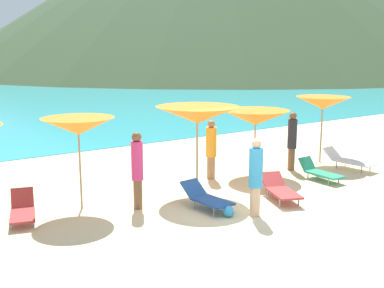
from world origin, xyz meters
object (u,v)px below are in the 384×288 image
(beachgoer_1, at_px, (211,148))
(beachgoer_2, at_px, (256,175))
(umbrella_3, at_px, (255,118))
(beachgoer_0, at_px, (137,167))
(umbrella_2, at_px, (197,115))
(lounge_chair_1, at_px, (280,189))
(umbrella_4, at_px, (323,103))
(lounge_chair_0, at_px, (348,160))
(umbrella_1, at_px, (78,126))
(lounge_chair_4, at_px, (206,197))
(beachgoer_3, at_px, (292,139))
(beach_ball, at_px, (228,211))
(lounge_chair_2, at_px, (320,171))
(lounge_chair_3, at_px, (23,210))

(beachgoer_1, relative_size, beachgoer_2, 0.97)
(umbrella_3, bearing_deg, beachgoer_0, -168.94)
(umbrella_3, bearing_deg, beachgoer_1, 168.64)
(umbrella_2, bearing_deg, lounge_chair_1, -51.93)
(umbrella_4, distance_m, lounge_chair_0, 2.12)
(lounge_chair_1, bearing_deg, beachgoer_2, -136.96)
(umbrella_1, bearing_deg, umbrella_3, 0.88)
(umbrella_1, distance_m, umbrella_2, 3.15)
(lounge_chair_1, distance_m, beachgoer_2, 1.62)
(umbrella_4, height_order, lounge_chair_4, umbrella_4)
(lounge_chair_1, height_order, beachgoer_3, beachgoer_3)
(beachgoer_1, bearing_deg, umbrella_3, -60.65)
(beachgoer_1, distance_m, beachgoer_2, 3.44)
(beach_ball, bearing_deg, lounge_chair_0, 12.11)
(umbrella_3, distance_m, lounge_chair_0, 3.56)
(lounge_chair_1, relative_size, beachgoer_3, 0.86)
(umbrella_4, bearing_deg, lounge_chair_1, -152.00)
(umbrella_4, bearing_deg, lounge_chair_2, -140.28)
(beachgoer_0, bearing_deg, lounge_chair_1, -8.05)
(lounge_chair_3, distance_m, beach_ball, 4.72)
(umbrella_2, xyz_separation_m, beachgoer_2, (0.02, -2.30, -1.15))
(umbrella_3, relative_size, lounge_chair_0, 1.26)
(beach_ball, bearing_deg, umbrella_2, 75.13)
(umbrella_3, distance_m, lounge_chair_1, 3.11)
(umbrella_1, height_order, lounge_chair_4, umbrella_1)
(beachgoer_2, height_order, beach_ball, beachgoer_2)
(lounge_chair_1, distance_m, lounge_chair_2, 2.48)
(lounge_chair_1, height_order, lounge_chair_3, lounge_chair_3)
(umbrella_4, xyz_separation_m, beachgoer_1, (-4.45, 0.45, -1.11))
(beach_ball, bearing_deg, beachgoer_3, 26.82)
(umbrella_1, xyz_separation_m, lounge_chair_3, (-1.44, -0.06, -1.79))
(lounge_chair_0, relative_size, beachgoer_2, 0.95)
(umbrella_2, distance_m, lounge_chair_2, 4.34)
(lounge_chair_1, height_order, lounge_chair_2, lounge_chair_2)
(beachgoer_2, bearing_deg, beachgoer_1, 124.64)
(lounge_chair_0, distance_m, beachgoer_1, 4.78)
(lounge_chair_3, height_order, beachgoer_1, beachgoer_1)
(umbrella_3, relative_size, beachgoer_0, 1.15)
(lounge_chair_2, relative_size, beachgoer_1, 0.79)
(umbrella_4, height_order, beachgoer_0, umbrella_4)
(beachgoer_2, relative_size, beach_ball, 7.04)
(lounge_chair_4, bearing_deg, lounge_chair_3, 150.57)
(umbrella_4, xyz_separation_m, lounge_chair_4, (-6.25, -1.73, -1.77))
(beachgoer_0, bearing_deg, lounge_chair_2, 8.06)
(umbrella_2, relative_size, beachgoer_3, 1.26)
(lounge_chair_1, distance_m, beachgoer_3, 3.36)
(beachgoer_2, bearing_deg, lounge_chair_1, 75.63)
(lounge_chair_3, distance_m, lounge_chair_4, 4.29)
(umbrella_4, relative_size, beachgoer_1, 1.28)
(lounge_chair_0, distance_m, lounge_chair_3, 10.24)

